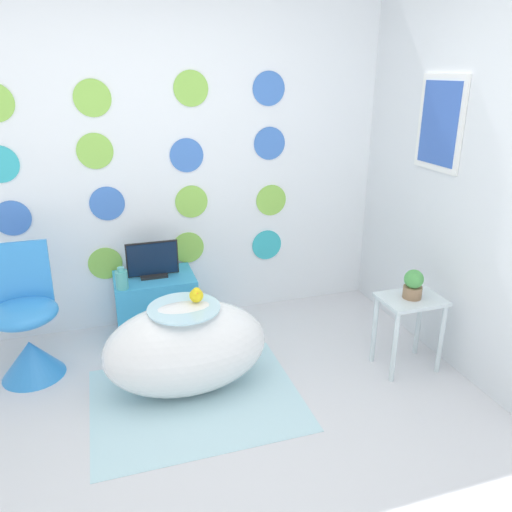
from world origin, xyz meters
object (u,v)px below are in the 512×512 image
(bathtub, at_px, (186,348))
(vase, at_px, (122,279))
(tv, at_px, (153,261))
(potted_plant_left, at_px, (413,284))
(chair, at_px, (28,336))

(bathtub, height_order, vase, vase)
(bathtub, distance_m, tv, 0.83)
(potted_plant_left, bearing_deg, vase, 155.43)
(tv, relative_size, vase, 2.36)
(chair, height_order, vase, chair)
(tv, bearing_deg, potted_plant_left, -32.15)
(chair, bearing_deg, bathtub, -26.88)
(chair, height_order, potted_plant_left, chair)
(bathtub, relative_size, vase, 6.35)
(chair, bearing_deg, tv, 19.93)
(chair, relative_size, potted_plant_left, 4.55)
(chair, distance_m, tv, 0.94)
(potted_plant_left, bearing_deg, chair, 164.61)
(vase, relative_size, potted_plant_left, 0.82)
(chair, distance_m, vase, 0.68)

